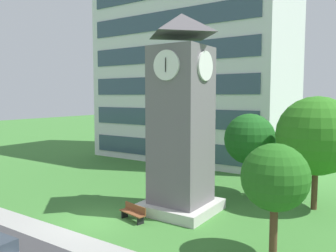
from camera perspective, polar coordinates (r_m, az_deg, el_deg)
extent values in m
plane|color=#3D7A33|center=(20.07, -12.22, -15.28)|extent=(160.00, 160.00, 0.00)
cube|color=#9E9E99|center=(18.54, -18.03, -17.15)|extent=(120.00, 1.60, 0.01)
cube|color=silver|center=(39.66, 4.92, 13.52)|extent=(20.66, 12.24, 25.60)
cube|color=#384C60|center=(34.36, -0.19, -3.89)|extent=(19.01, 0.10, 1.80)
cube|color=#384C60|center=(34.01, -0.19, 1.44)|extent=(19.01, 0.10, 1.80)
cube|color=#384C60|center=(33.96, -0.19, 6.84)|extent=(19.01, 0.10, 1.80)
cube|color=#384C60|center=(34.21, -0.20, 12.20)|extent=(19.01, 0.10, 1.80)
cube|color=#384C60|center=(34.76, -0.20, 17.44)|extent=(19.01, 0.10, 1.80)
cube|color=slate|center=(20.05, 2.22, -0.79)|extent=(3.01, 3.01, 9.80)
cube|color=beige|center=(21.02, 2.18, -13.36)|extent=(4.07, 4.07, 0.60)
pyramid|color=#555155|center=(20.37, 2.28, 16.70)|extent=(3.32, 3.32, 1.26)
cylinder|color=white|center=(18.71, -0.29, 10.22)|extent=(1.66, 0.12, 1.66)
cylinder|color=white|center=(19.25, 6.30, 10.04)|extent=(0.12, 1.66, 1.66)
cube|color=black|center=(18.66, -0.41, 10.69)|extent=(0.06, 0.08, 0.50)
cube|color=black|center=(18.64, -0.43, 10.24)|extent=(0.03, 0.06, 0.75)
cube|color=brown|center=(19.54, -6.04, -14.36)|extent=(1.86, 0.86, 0.06)
cube|color=brown|center=(19.60, -5.52, -13.59)|extent=(1.77, 0.44, 0.40)
cube|color=black|center=(20.16, -7.32, -14.43)|extent=(0.17, 0.44, 0.45)
cube|color=black|center=(19.09, -4.66, -15.55)|extent=(0.17, 0.44, 0.45)
cylinder|color=#513823|center=(15.88, 17.34, -16.18)|extent=(0.34, 0.34, 2.49)
sphere|color=#22621A|center=(15.22, 17.57, -8.22)|extent=(2.90, 2.90, 2.90)
cylinder|color=#513823|center=(22.88, 23.45, -9.28)|extent=(0.36, 0.36, 2.88)
sphere|color=#2D751C|center=(22.34, 23.73, -1.50)|extent=(4.79, 4.79, 4.79)
cylinder|color=#513823|center=(24.81, 13.47, -8.11)|extent=(0.35, 0.35, 2.70)
sphere|color=#1B5A1C|center=(24.36, 13.59, -2.14)|extent=(3.57, 3.57, 3.57)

